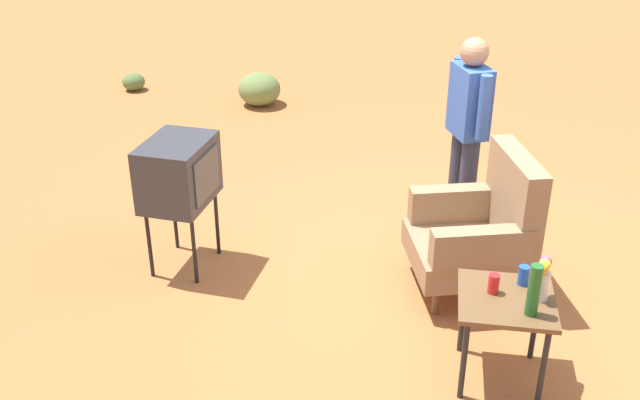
{
  "coord_description": "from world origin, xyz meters",
  "views": [
    {
      "loc": [
        4.85,
        -0.21,
        3.05
      ],
      "look_at": [
        0.18,
        -0.97,
        0.65
      ],
      "focal_mm": 41.4,
      "sensor_mm": 36.0,
      "label": 1
    }
  ],
  "objects_px": {
    "armchair": "(481,230)",
    "soda_can_red": "(494,284)",
    "tv_on_stand": "(179,173)",
    "soda_can_blue": "(524,275)",
    "flower_vase": "(543,277)",
    "person_standing": "(467,125)",
    "bottle_wine_green": "(534,290)",
    "side_table": "(505,309)"
  },
  "relations": [
    {
      "from": "side_table",
      "to": "soda_can_red",
      "type": "bearing_deg",
      "value": -118.72
    },
    {
      "from": "armchair",
      "to": "person_standing",
      "type": "bearing_deg",
      "value": -172.53
    },
    {
      "from": "bottle_wine_green",
      "to": "soda_can_red",
      "type": "relative_size",
      "value": 2.62
    },
    {
      "from": "armchair",
      "to": "person_standing",
      "type": "height_order",
      "value": "person_standing"
    },
    {
      "from": "tv_on_stand",
      "to": "person_standing",
      "type": "relative_size",
      "value": 0.63
    },
    {
      "from": "side_table",
      "to": "flower_vase",
      "type": "height_order",
      "value": "flower_vase"
    },
    {
      "from": "armchair",
      "to": "tv_on_stand",
      "type": "distance_m",
      "value": 2.22
    },
    {
      "from": "soda_can_red",
      "to": "soda_can_blue",
      "type": "relative_size",
      "value": 1.0
    },
    {
      "from": "soda_can_red",
      "to": "soda_can_blue",
      "type": "distance_m",
      "value": 0.22
    },
    {
      "from": "armchair",
      "to": "person_standing",
      "type": "distance_m",
      "value": 1.01
    },
    {
      "from": "soda_can_red",
      "to": "bottle_wine_green",
      "type": "bearing_deg",
      "value": 47.29
    },
    {
      "from": "armchair",
      "to": "tv_on_stand",
      "type": "height_order",
      "value": "armchair"
    },
    {
      "from": "tv_on_stand",
      "to": "flower_vase",
      "type": "distance_m",
      "value": 2.67
    },
    {
      "from": "tv_on_stand",
      "to": "soda_can_blue",
      "type": "height_order",
      "value": "tv_on_stand"
    },
    {
      "from": "armchair",
      "to": "flower_vase",
      "type": "distance_m",
      "value": 1.02
    },
    {
      "from": "armchair",
      "to": "soda_can_red",
      "type": "distance_m",
      "value": 0.94
    },
    {
      "from": "flower_vase",
      "to": "armchair",
      "type": "bearing_deg",
      "value": -162.51
    },
    {
      "from": "side_table",
      "to": "soda_can_blue",
      "type": "relative_size",
      "value": 4.81
    },
    {
      "from": "tv_on_stand",
      "to": "bottle_wine_green",
      "type": "distance_m",
      "value": 2.67
    },
    {
      "from": "side_table",
      "to": "soda_can_blue",
      "type": "distance_m",
      "value": 0.24
    },
    {
      "from": "armchair",
      "to": "bottle_wine_green",
      "type": "bearing_deg",
      "value": 11.85
    },
    {
      "from": "bottle_wine_green",
      "to": "side_table",
      "type": "bearing_deg",
      "value": -139.47
    },
    {
      "from": "bottle_wine_green",
      "to": "flower_vase",
      "type": "xyz_separation_m",
      "value": [
        -0.16,
        0.07,
        -0.01
      ]
    },
    {
      "from": "side_table",
      "to": "person_standing",
      "type": "xyz_separation_m",
      "value": [
        -1.87,
        -0.23,
        0.44
      ]
    },
    {
      "from": "tv_on_stand",
      "to": "soda_can_blue",
      "type": "relative_size",
      "value": 8.44
    },
    {
      "from": "tv_on_stand",
      "to": "armchair",
      "type": "bearing_deg",
      "value": 90.36
    },
    {
      "from": "person_standing",
      "to": "flower_vase",
      "type": "height_order",
      "value": "person_standing"
    },
    {
      "from": "bottle_wine_green",
      "to": "soda_can_blue",
      "type": "xyz_separation_m",
      "value": [
        -0.31,
        -0.02,
        -0.1
      ]
    },
    {
      "from": "tv_on_stand",
      "to": "side_table",
      "type": "bearing_deg",
      "value": 67.58
    },
    {
      "from": "soda_can_red",
      "to": "soda_can_blue",
      "type": "xyz_separation_m",
      "value": [
        -0.12,
        0.18,
        0.0
      ]
    },
    {
      "from": "flower_vase",
      "to": "soda_can_red",
      "type": "bearing_deg",
      "value": -94.62
    },
    {
      "from": "tv_on_stand",
      "to": "person_standing",
      "type": "height_order",
      "value": "person_standing"
    },
    {
      "from": "soda_can_red",
      "to": "flower_vase",
      "type": "relative_size",
      "value": 0.46
    },
    {
      "from": "armchair",
      "to": "side_table",
      "type": "height_order",
      "value": "armchair"
    },
    {
      "from": "tv_on_stand",
      "to": "flower_vase",
      "type": "relative_size",
      "value": 3.89
    },
    {
      "from": "side_table",
      "to": "flower_vase",
      "type": "relative_size",
      "value": 2.21
    },
    {
      "from": "armchair",
      "to": "soda_can_red",
      "type": "height_order",
      "value": "armchair"
    },
    {
      "from": "bottle_wine_green",
      "to": "person_standing",
      "type": "bearing_deg",
      "value": -170.09
    },
    {
      "from": "flower_vase",
      "to": "tv_on_stand",
      "type": "bearing_deg",
      "value": -110.45
    },
    {
      "from": "person_standing",
      "to": "soda_can_blue",
      "type": "xyz_separation_m",
      "value": [
        1.7,
        0.33,
        -0.29
      ]
    },
    {
      "from": "armchair",
      "to": "bottle_wine_green",
      "type": "xyz_separation_m",
      "value": [
        1.11,
        0.23,
        0.25
      ]
    },
    {
      "from": "armchair",
      "to": "soda_can_blue",
      "type": "relative_size",
      "value": 8.69
    }
  ]
}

